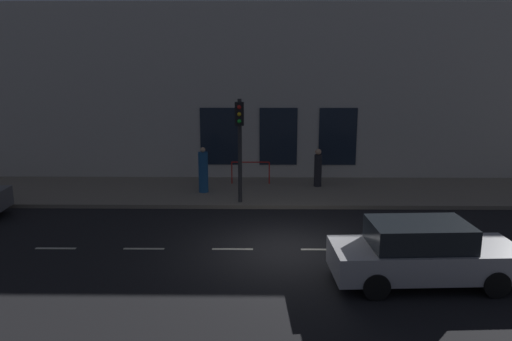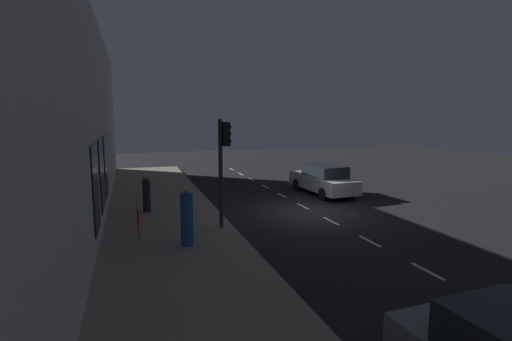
% 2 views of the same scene
% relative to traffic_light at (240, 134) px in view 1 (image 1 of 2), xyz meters
% --- Properties ---
extents(ground_plane, '(60.00, 60.00, 0.00)m').
position_rel_traffic_light_xyz_m(ground_plane, '(-4.34, -1.56, -2.77)').
color(ground_plane, black).
extents(sidewalk, '(4.50, 32.00, 0.15)m').
position_rel_traffic_light_xyz_m(sidewalk, '(1.91, -1.56, -2.70)').
color(sidewalk, gray).
rests_on(sidewalk, ground).
extents(building_facade, '(0.65, 32.00, 7.87)m').
position_rel_traffic_light_xyz_m(building_facade, '(4.46, -1.56, 1.16)').
color(building_facade, beige).
rests_on(building_facade, ground).
extents(lane_centre_line, '(0.12, 27.20, 0.01)m').
position_rel_traffic_light_xyz_m(lane_centre_line, '(-4.34, -2.56, -2.77)').
color(lane_centre_line, beige).
rests_on(lane_centre_line, ground).
extents(traffic_light, '(0.49, 0.32, 3.88)m').
position_rel_traffic_light_xyz_m(traffic_light, '(0.00, 0.00, 0.00)').
color(traffic_light, '#2D2D30').
rests_on(traffic_light, sidewalk).
extents(parked_car_0, '(1.99, 4.62, 1.58)m').
position_rel_traffic_light_xyz_m(parked_car_0, '(-6.54, -4.76, -1.98)').
color(parked_car_0, '#B7B7BC').
rests_on(parked_car_0, ground).
extents(pedestrian_0, '(0.42, 0.42, 1.61)m').
position_rel_traffic_light_xyz_m(pedestrian_0, '(2.55, -3.19, -1.86)').
color(pedestrian_0, '#232328').
rests_on(pedestrian_0, sidewalk).
extents(pedestrian_1, '(0.51, 0.51, 1.85)m').
position_rel_traffic_light_xyz_m(pedestrian_1, '(1.55, 1.55, -1.77)').
color(pedestrian_1, '#1E5189').
rests_on(pedestrian_1, sidewalk).
extents(red_railing, '(0.05, 1.67, 0.97)m').
position_rel_traffic_light_xyz_m(red_railing, '(2.97, -0.33, -1.93)').
color(red_railing, red).
rests_on(red_railing, sidewalk).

